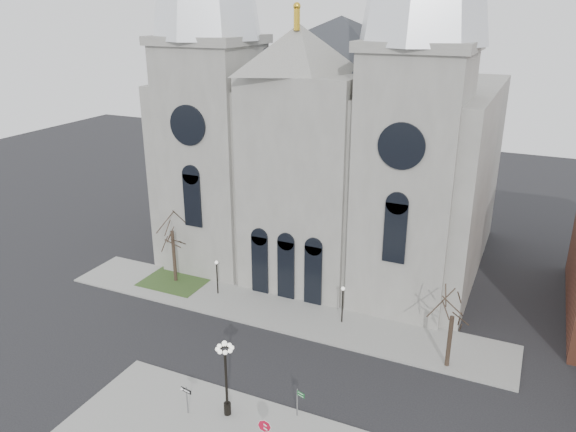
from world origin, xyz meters
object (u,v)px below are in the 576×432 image
at_px(street_name_sign, 298,400).
at_px(one_way_sign, 187,395).
at_px(stop_sign, 265,429).
at_px(globe_lamp, 226,369).

bearing_deg(street_name_sign, one_way_sign, -140.78).
height_order(stop_sign, globe_lamp, globe_lamp).
height_order(globe_lamp, one_way_sign, globe_lamp).
height_order(globe_lamp, street_name_sign, globe_lamp).
distance_m(stop_sign, street_name_sign, 3.74).
bearing_deg(stop_sign, street_name_sign, 100.01).
distance_m(globe_lamp, street_name_sign, 5.05).
bearing_deg(globe_lamp, street_name_sign, 22.24).
height_order(one_way_sign, street_name_sign, street_name_sign).
bearing_deg(globe_lamp, stop_sign, -27.89).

